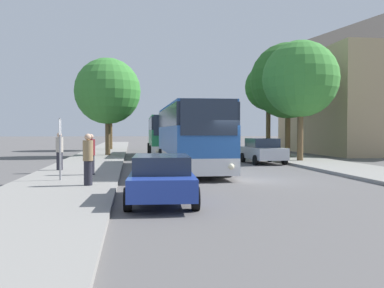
{
  "coord_description": "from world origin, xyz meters",
  "views": [
    {
      "loc": [
        -4.48,
        -18.27,
        2.09
      ],
      "look_at": [
        -0.51,
        11.16,
        1.2
      ],
      "focal_mm": 42.0,
      "sensor_mm": 36.0,
      "label": 1
    }
  ],
  "objects": [
    {
      "name": "ground_plane",
      "position": [
        0.0,
        0.0,
        0.0
      ],
      "size": [
        300.0,
        300.0,
        0.0
      ],
      "primitive_type": "plane",
      "color": "#565454",
      "rests_on": "ground"
    },
    {
      "name": "pedestrian_waiting_far",
      "position": [
        -7.99,
        4.41,
        1.09
      ],
      "size": [
        0.36,
        0.36,
        1.85
      ],
      "rotation": [
        0.0,
        0.0,
        1.35
      ],
      "color": "#23232D",
      "rests_on": "sidewalk_left"
    },
    {
      "name": "sidewalk_left",
      "position": [
        -7.0,
        0.0,
        0.07
      ],
      "size": [
        4.0,
        120.0,
        0.15
      ],
      "primitive_type": "cube",
      "color": "gray",
      "rests_on": "ground_plane"
    },
    {
      "name": "bus_stop_sign",
      "position": [
        -7.24,
        -0.27,
        1.66
      ],
      "size": [
        0.08,
        0.45,
        2.43
      ],
      "color": "gray",
      "rests_on": "sidewalk_left"
    },
    {
      "name": "pedestrian_walking_back",
      "position": [
        -6.01,
        -2.1,
        1.08
      ],
      "size": [
        0.36,
        0.36,
        1.83
      ],
      "rotation": [
        0.0,
        0.0,
        4.09
      ],
      "color": "#23232D",
      "rests_on": "sidewalk_left"
    },
    {
      "name": "tree_right_far",
      "position": [
        6.4,
        9.7,
        5.43
      ],
      "size": [
        4.97,
        4.97,
        7.78
      ],
      "color": "brown",
      "rests_on": "sidewalk_right"
    },
    {
      "name": "tree_left_far",
      "position": [
        -6.67,
        29.58,
        5.65
      ],
      "size": [
        4.91,
        4.91,
        7.98
      ],
      "color": "#513D23",
      "rests_on": "sidewalk_left"
    },
    {
      "name": "tree_left_near",
      "position": [
        -6.35,
        17.93,
        5.21
      ],
      "size": [
        5.23,
        5.23,
        7.69
      ],
      "color": "brown",
      "rests_on": "sidewalk_left"
    },
    {
      "name": "parked_car_right_near",
      "position": [
        3.79,
        9.34,
        0.82
      ],
      "size": [
        2.22,
        4.23,
        1.59
      ],
      "rotation": [
        0.0,
        0.0,
        3.19
      ],
      "color": "#B7B7BC",
      "rests_on": "ground_plane"
    },
    {
      "name": "parked_car_left_curb",
      "position": [
        -3.63,
        -5.31,
        0.73
      ],
      "size": [
        2.15,
        4.65,
        1.38
      ],
      "rotation": [
        0.0,
        0.0,
        -0.05
      ],
      "color": "#233D9E",
      "rests_on": "ground_plane"
    },
    {
      "name": "tree_right_mid",
      "position": [
        7.62,
        20.48,
        5.94
      ],
      "size": [
        4.17,
        4.17,
        7.91
      ],
      "color": "brown",
      "rests_on": "sidewalk_right"
    },
    {
      "name": "tree_right_near",
      "position": [
        7.18,
        14.21,
        5.83
      ],
      "size": [
        5.68,
        5.68,
        8.53
      ],
      "color": "#513D23",
      "rests_on": "sidewalk_right"
    },
    {
      "name": "pedestrian_waiting_near",
      "position": [
        -6.25,
        1.81,
        1.06
      ],
      "size": [
        0.36,
        0.36,
        1.79
      ],
      "rotation": [
        0.0,
        0.0,
        0.0
      ],
      "color": "#23232D",
      "rests_on": "sidewalk_left"
    },
    {
      "name": "bus_front",
      "position": [
        -1.44,
        5.07,
        1.8
      ],
      "size": [
        2.85,
        11.98,
        3.37
      ],
      "rotation": [
        0.0,
        0.0,
        -0.0
      ],
      "color": "silver",
      "rests_on": "ground_plane"
    },
    {
      "name": "bus_middle",
      "position": [
        -1.73,
        18.32,
        1.72
      ],
      "size": [
        2.93,
        10.55,
        3.21
      ],
      "rotation": [
        0.0,
        0.0,
        -0.02
      ],
      "color": "silver",
      "rests_on": "ground_plane"
    }
  ]
}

